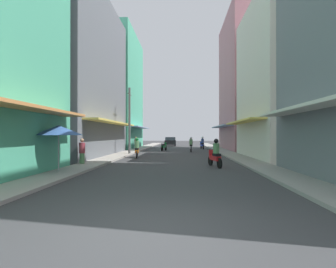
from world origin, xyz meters
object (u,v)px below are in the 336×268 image
parked_car (170,141)px  pedestrian_crossing (82,152)px  motorbike_silver (191,145)px  vendor_umbrella (59,130)px  motorbike_blue (202,144)px  motorbike_red (215,154)px  motorbike_orange (137,149)px  motorbike_green (164,146)px  utility_pole (129,120)px  pedestrian_foreground (136,143)px

parked_car → pedestrian_crossing: 26.23m
motorbike_silver → pedestrian_crossing: 13.84m
parked_car → vendor_umbrella: size_ratio=1.87×
parked_car → pedestrian_crossing: size_ratio=2.62×
motorbike_silver → parked_car: 14.14m
motorbike_blue → motorbike_red: size_ratio=1.02×
motorbike_orange → pedestrian_crossing: bearing=-113.6°
motorbike_red → motorbike_orange: bearing=135.1°
motorbike_green → utility_pole: utility_pole is taller
motorbike_orange → parked_car: size_ratio=0.43×
pedestrian_crossing → vendor_umbrella: bearing=-86.8°
motorbike_blue → vendor_umbrella: (-8.13, -20.23, 1.29)m
motorbike_green → pedestrian_foreground: 4.74m
motorbike_orange → motorbike_red: same height
motorbike_blue → vendor_umbrella: bearing=-111.9°
motorbike_silver → motorbike_orange: (-4.46, -6.93, 0.00)m
motorbike_orange → pedestrian_crossing: pedestrian_crossing is taller
pedestrian_crossing → motorbike_red: bearing=-1.5°
motorbike_blue → pedestrian_crossing: size_ratio=1.14×
motorbike_blue → parked_car: (-4.43, 8.77, 0.04)m
pedestrian_foreground → utility_pole: 8.69m
motorbike_orange → motorbike_silver: bearing=57.3°
motorbike_orange → motorbike_blue: bearing=63.3°
utility_pole → motorbike_orange: bearing=-66.8°
motorbike_green → vendor_umbrella: size_ratio=0.80×
parked_car → utility_pole: (-2.83, -17.92, 2.37)m
motorbike_red → pedestrian_foreground: 18.21m
motorbike_silver → motorbike_green: 3.25m
motorbike_orange → vendor_umbrella: (-2.09, -8.22, 1.29)m
motorbike_green → pedestrian_foreground: (-3.76, 2.87, 0.28)m
motorbike_red → vendor_umbrella: 8.10m
parked_car → vendor_umbrella: (-3.69, -28.99, 1.26)m
motorbike_silver → motorbike_orange: 8.24m
motorbike_orange → motorbike_red: bearing=-44.9°
motorbike_orange → parked_car: motorbike_orange is taller
motorbike_green → utility_pole: size_ratio=0.29×
motorbike_green → pedestrian_crossing: (-3.77, -13.47, 0.29)m
motorbike_silver → pedestrian_foreground: 7.93m
motorbike_silver → pedestrian_crossing: size_ratio=1.14×
motorbike_green → parked_car: size_ratio=0.43×
motorbike_red → vendor_umbrella: (-7.47, -2.85, 1.29)m
motorbike_green → motorbike_blue: bearing=39.3°
motorbike_green → parked_car: parked_car is taller
motorbike_blue → utility_pole: utility_pole is taller
motorbike_orange → parked_car: 20.84m
motorbike_blue → parked_car: size_ratio=0.43×
motorbike_orange → pedestrian_foreground: size_ratio=1.15×
motorbike_red → parked_car: 26.41m
pedestrian_crossing → parked_car: bearing=81.5°
motorbike_silver → motorbike_red: same height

